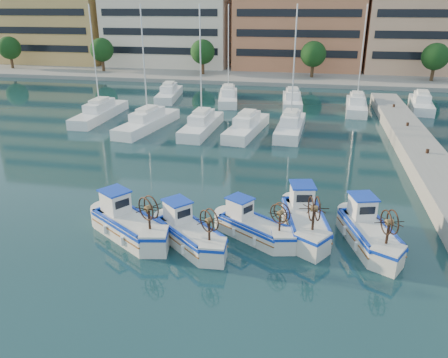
% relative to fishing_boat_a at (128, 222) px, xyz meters
% --- Properties ---
extents(ground, '(300.00, 300.00, 0.00)m').
position_rel_fishing_boat_a_xyz_m(ground, '(4.61, 0.11, -0.80)').
color(ground, '#1B3F46').
rests_on(ground, ground).
extents(quay, '(3.00, 60.00, 1.20)m').
position_rel_fishing_boat_a_xyz_m(quay, '(17.61, 8.11, -0.20)').
color(quay, gray).
rests_on(quay, ground).
extents(waterfront, '(180.00, 40.00, 25.60)m').
position_rel_fishing_boat_a_xyz_m(waterfront, '(13.84, 65.15, 10.30)').
color(waterfront, gray).
rests_on(waterfront, ground).
extents(yacht_marina, '(37.56, 24.20, 11.50)m').
position_rel_fishing_boat_a_xyz_m(yacht_marina, '(1.60, 27.87, -0.27)').
color(yacht_marina, white).
rests_on(yacht_marina, ground).
extents(fishing_boat_a, '(4.74, 4.05, 2.91)m').
position_rel_fishing_boat_a_xyz_m(fishing_boat_a, '(0.00, 0.00, 0.00)').
color(fishing_boat_a, silver).
rests_on(fishing_boat_a, ground).
extents(fishing_boat_b, '(4.20, 3.98, 2.66)m').
position_rel_fishing_boat_a_xyz_m(fishing_boat_b, '(3.34, -0.22, -0.07)').
color(fishing_boat_b, silver).
rests_on(fishing_boat_b, ground).
extents(fishing_boat_c, '(4.08, 3.41, 2.49)m').
position_rel_fishing_boat_a_xyz_m(fishing_boat_c, '(6.42, 1.20, -0.11)').
color(fishing_boat_c, silver).
rests_on(fishing_boat_c, ground).
extents(fishing_boat_d, '(2.80, 4.85, 2.94)m').
position_rel_fishing_boat_a_xyz_m(fishing_boat_d, '(9.04, 2.33, 0.01)').
color(fishing_boat_d, silver).
rests_on(fishing_boat_d, ground).
extents(fishing_boat_e, '(3.02, 4.67, 2.83)m').
position_rel_fishing_boat_a_xyz_m(fishing_boat_e, '(12.25, 1.63, -0.02)').
color(fishing_boat_e, silver).
rests_on(fishing_boat_e, ground).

